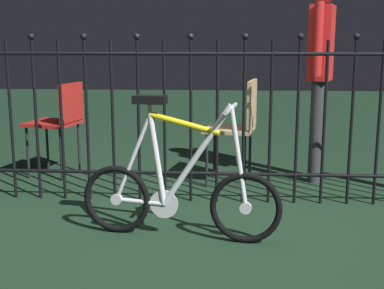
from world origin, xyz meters
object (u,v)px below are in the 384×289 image
(bicycle, at_px, (179,190))
(person_visitor, at_px, (321,59))
(chair_tan, at_px, (239,121))
(chair_red, at_px, (60,118))

(bicycle, height_order, person_visitor, person_visitor)
(chair_tan, xyz_separation_m, person_visitor, (0.69, 0.19, 0.52))
(chair_red, bearing_deg, chair_tan, -6.92)
(chair_tan, bearing_deg, person_visitor, 15.23)
(chair_red, distance_m, chair_tan, 1.61)
(chair_tan, relative_size, person_visitor, 0.51)
(bicycle, distance_m, person_visitor, 1.96)
(chair_red, height_order, person_visitor, person_visitor)
(bicycle, xyz_separation_m, person_visitor, (1.08, 1.44, 0.75))
(bicycle, relative_size, person_visitor, 0.72)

